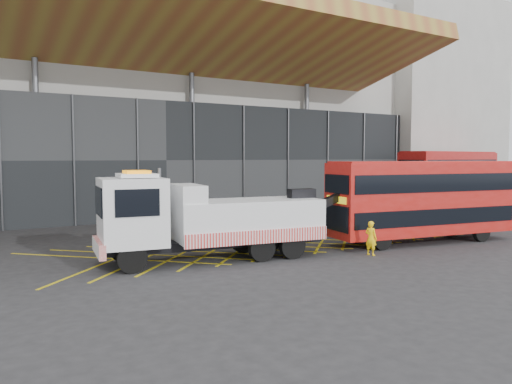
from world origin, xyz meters
TOP-DOWN VIEW (x-y plane):
  - ground_plane at (0.00, 0.00)m, footprint 120.00×120.00m
  - road_markings at (5.60, 0.00)m, footprint 27.96×7.16m
  - construction_building at (1.92, 18.40)m, footprint 55.00×23.97m
  - east_building at (32.00, 16.00)m, footprint 15.00×12.00m
  - recovery_truck at (-1.76, -2.31)m, footprint 10.86×3.94m
  - bus_towed at (9.26, -3.99)m, footprint 10.10×3.88m
  - bus_second at (26.71, 7.56)m, footprint 11.75×3.95m
  - worker at (4.74, -5.04)m, footprint 0.46×0.60m

SIDE VIEW (x-z plane):
  - ground_plane at x=0.00m, z-range 0.00..0.00m
  - road_markings at x=5.60m, z-range 0.00..0.01m
  - worker at x=4.74m, z-range 0.00..1.48m
  - recovery_truck at x=-1.76m, z-range -0.14..3.62m
  - bus_towed at x=9.26m, z-range 0.22..4.23m
  - bus_second at x=26.71m, z-range 0.26..4.95m
  - construction_building at x=1.92m, z-range -0.02..17.98m
  - east_building at x=32.00m, z-range 0.00..20.00m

